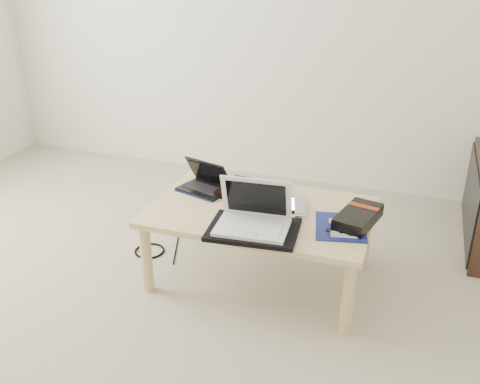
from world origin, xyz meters
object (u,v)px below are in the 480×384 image
(coffee_table, at_px, (261,218))
(white_laptop, at_px, (253,217))
(gpu_box, at_px, (358,217))
(netbook, at_px, (205,184))

(coffee_table, bearing_deg, white_laptop, -81.53)
(white_laptop, relative_size, gpu_box, 1.07)
(netbook, height_order, gpu_box, netbook)
(coffee_table, height_order, gpu_box, gpu_box)
(netbook, distance_m, gpu_box, 0.84)
(coffee_table, height_order, white_laptop, white_laptop)
(coffee_table, bearing_deg, netbook, 160.13)
(coffee_table, bearing_deg, gpu_box, 0.73)
(white_laptop, bearing_deg, gpu_box, 27.05)
(netbook, distance_m, white_laptop, 0.52)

